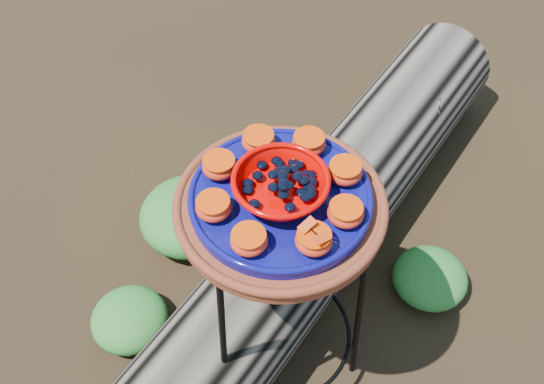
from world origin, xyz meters
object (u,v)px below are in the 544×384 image
object	(u,v)px
cobalt_plate	(280,199)
driftwood_log	(330,211)
terracotta_saucer	(280,208)
plant_stand	(279,296)
red_bowl	(281,187)

from	to	relation	value
cobalt_plate	driftwood_log	size ratio (longest dim) A/B	0.22
terracotta_saucer	driftwood_log	xyz separation A→B (m)	(0.30, 0.34, -0.55)
plant_stand	cobalt_plate	size ratio (longest dim) A/B	1.81
plant_stand	red_bowl	world-z (taller)	red_bowl
plant_stand	terracotta_saucer	xyz separation A→B (m)	(0.00, 0.00, 0.37)
plant_stand	driftwood_log	bearing A→B (deg)	48.73
driftwood_log	cobalt_plate	bearing A→B (deg)	-131.27
plant_stand	driftwood_log	size ratio (longest dim) A/B	0.40
cobalt_plate	red_bowl	xyz separation A→B (m)	(0.00, 0.00, 0.04)
cobalt_plate	red_bowl	bearing A→B (deg)	0.00
red_bowl	driftwood_log	xyz separation A→B (m)	(0.30, 0.34, -0.62)
plant_stand	terracotta_saucer	bearing A→B (deg)	0.00
cobalt_plate	driftwood_log	bearing A→B (deg)	48.73
plant_stand	cobalt_plate	bearing A→B (deg)	0.00
terracotta_saucer	cobalt_plate	world-z (taller)	cobalt_plate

